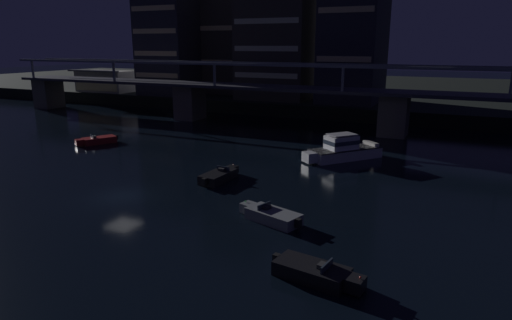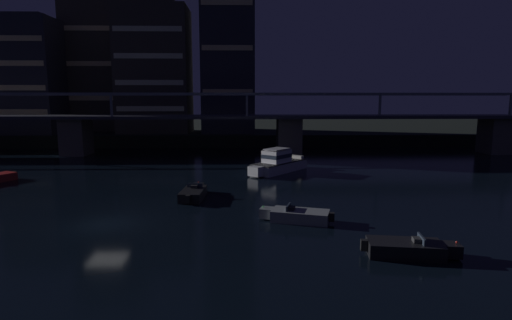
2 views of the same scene
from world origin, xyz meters
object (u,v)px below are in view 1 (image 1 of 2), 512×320
at_px(tower_west_tall, 234,11).
at_px(speedboat_near_right, 98,140).
at_px(tower_west_low, 174,42).
at_px(river_bridge, 282,98).
at_px(speedboat_near_center, 271,215).
at_px(speedboat_mid_center, 315,272).
at_px(speedboat_mid_left, 219,176).
at_px(waterfront_pavilion, 106,81).
at_px(tower_central, 276,34).
at_px(cabin_cruiser_near_left, 343,150).

distance_m(tower_west_tall, speedboat_near_right, 45.50).
bearing_deg(tower_west_low, river_bridge, -27.10).
bearing_deg(speedboat_near_center, speedboat_near_right, 154.68).
relative_size(tower_west_tall, speedboat_mid_center, 6.28).
bearing_deg(tower_west_tall, speedboat_mid_left, -63.85).
relative_size(tower_west_low, waterfront_pavilion, 1.70).
bearing_deg(tower_west_low, tower_central, -0.14).
distance_m(river_bridge, tower_central, 19.15).
relative_size(cabin_cruiser_near_left, speedboat_near_center, 1.62).
bearing_deg(cabin_cruiser_near_left, speedboat_mid_center, -78.94).
bearing_deg(tower_west_tall, waterfront_pavilion, -161.17).
xyz_separation_m(river_bridge, waterfront_pavilion, (-45.27, 11.91, 0.08)).
relative_size(tower_west_low, speedboat_near_center, 4.08).
bearing_deg(speedboat_mid_center, tower_west_tall, 120.97).
bearing_deg(speedboat_mid_left, speedboat_near_center, -40.64).
bearing_deg(speedboat_near_center, speedboat_mid_left, 139.36).
distance_m(river_bridge, speedboat_mid_left, 28.55).
xyz_separation_m(tower_west_low, tower_west_tall, (10.51, 5.86, 5.91)).
xyz_separation_m(tower_west_low, speedboat_near_right, (12.99, -35.83, -12.15)).
xyz_separation_m(tower_west_low, speedboat_mid_left, (34.44, -42.88, -12.15)).
distance_m(river_bridge, speedboat_near_right, 26.78).
bearing_deg(waterfront_pavilion, tower_west_tall, 18.83).
relative_size(tower_central, waterfront_pavilion, 1.89).
bearing_deg(speedboat_near_right, speedboat_mid_center, -30.34).
bearing_deg(tower_west_tall, river_bridge, -47.88).
xyz_separation_m(speedboat_near_center, speedboat_near_right, (-29.51, 13.97, 0.00)).
relative_size(tower_west_tall, cabin_cruiser_near_left, 3.93).
bearing_deg(speedboat_mid_center, waterfront_pavilion, 140.17).
distance_m(tower_west_tall, tower_central, 13.85).
xyz_separation_m(tower_west_low, tower_central, (22.12, -0.05, 1.20)).
xyz_separation_m(river_bridge, tower_central, (-7.30, 15.00, 9.41)).
xyz_separation_m(waterfront_pavilion, speedboat_near_right, (28.84, -32.69, -4.02)).
bearing_deg(speedboat_mid_center, speedboat_near_center, 129.43).
bearing_deg(speedboat_mid_center, cabin_cruiser_near_left, 101.06).
xyz_separation_m(tower_central, speedboat_near_right, (-9.13, -35.78, -13.35)).
height_order(tower_central, speedboat_near_center, tower_central).
bearing_deg(river_bridge, tower_central, 115.95).
distance_m(tower_west_low, speedboat_near_right, 40.00).
bearing_deg(tower_west_low, speedboat_mid_left, -51.23).
bearing_deg(speedboat_mid_left, tower_central, 106.05).
xyz_separation_m(waterfront_pavilion, speedboat_mid_left, (50.29, -39.74, -4.02)).
height_order(speedboat_near_right, speedboat_mid_left, same).
bearing_deg(river_bridge, speedboat_mid_center, -65.98).
height_order(tower_west_low, tower_central, tower_central).
bearing_deg(tower_central, speedboat_mid_center, -65.46).
distance_m(tower_west_low, speedboat_near_center, 66.59).
height_order(river_bridge, waterfront_pavilion, river_bridge).
bearing_deg(speedboat_near_right, river_bridge, 51.66).
xyz_separation_m(river_bridge, speedboat_near_right, (-16.43, -20.78, -3.95)).
relative_size(tower_west_tall, speedboat_mid_left, 6.29).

